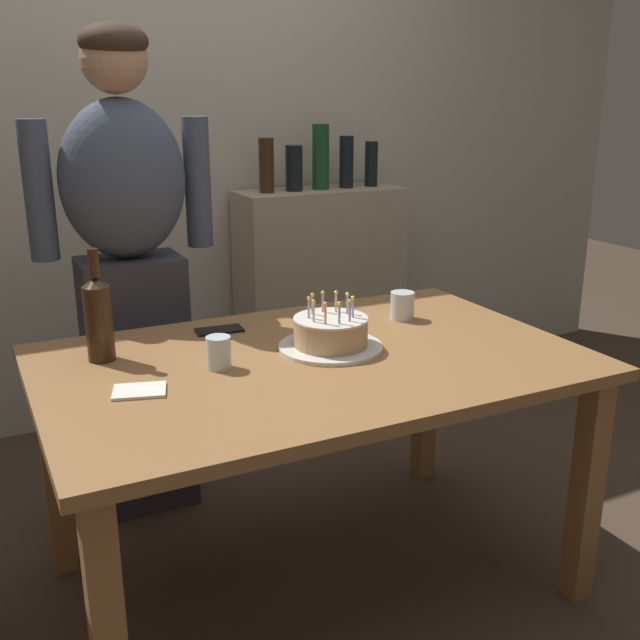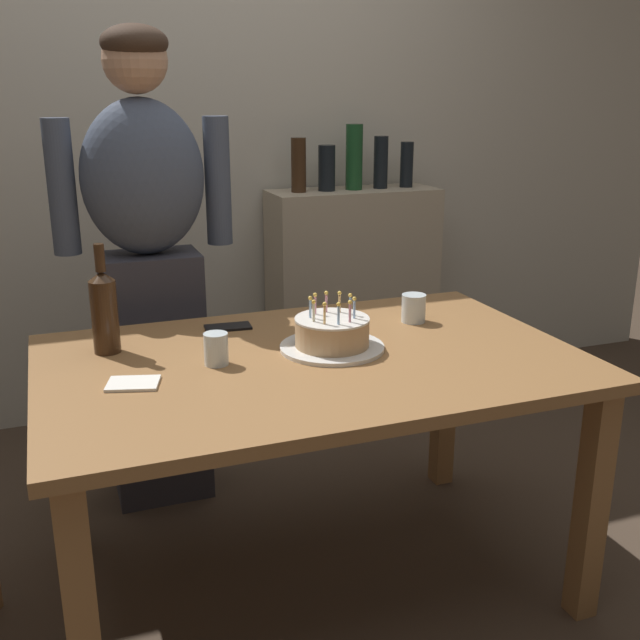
{
  "view_description": "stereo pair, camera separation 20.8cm",
  "coord_description": "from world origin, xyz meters",
  "px_view_note": "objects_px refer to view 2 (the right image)",
  "views": [
    {
      "loc": [
        -0.85,
        -1.76,
        1.45
      ],
      "look_at": [
        0.03,
        0.01,
        0.84
      ],
      "focal_mm": 41.54,
      "sensor_mm": 36.0,
      "label": 1
    },
    {
      "loc": [
        -0.66,
        -1.85,
        1.45
      ],
      "look_at": [
        0.03,
        0.01,
        0.84
      ],
      "focal_mm": 41.54,
      "sensor_mm": 36.0,
      "label": 2
    }
  ],
  "objects_px": {
    "cell_phone": "(228,327)",
    "napkin_stack": "(133,384)",
    "person_man_bearded": "(149,267)",
    "water_glass_far": "(216,349)",
    "water_glass_near": "(414,308)",
    "birthday_cake": "(332,335)",
    "wine_bottle": "(104,310)"
  },
  "relations": [
    {
      "from": "birthday_cake",
      "to": "cell_phone",
      "type": "height_order",
      "value": "birthday_cake"
    },
    {
      "from": "birthday_cake",
      "to": "cell_phone",
      "type": "distance_m",
      "value": 0.38
    },
    {
      "from": "napkin_stack",
      "to": "cell_phone",
      "type": "bearing_deg",
      "value": 48.11
    },
    {
      "from": "water_glass_near",
      "to": "napkin_stack",
      "type": "height_order",
      "value": "water_glass_near"
    },
    {
      "from": "cell_phone",
      "to": "napkin_stack",
      "type": "relative_size",
      "value": 1.12
    },
    {
      "from": "water_glass_near",
      "to": "person_man_bearded",
      "type": "relative_size",
      "value": 0.05
    },
    {
      "from": "water_glass_far",
      "to": "person_man_bearded",
      "type": "xyz_separation_m",
      "value": [
        -0.08,
        0.67,
        0.09
      ]
    },
    {
      "from": "water_glass_near",
      "to": "cell_phone",
      "type": "relative_size",
      "value": 0.63
    },
    {
      "from": "birthday_cake",
      "to": "napkin_stack",
      "type": "height_order",
      "value": "birthday_cake"
    },
    {
      "from": "water_glass_near",
      "to": "water_glass_far",
      "type": "distance_m",
      "value": 0.71
    },
    {
      "from": "water_glass_near",
      "to": "birthday_cake",
      "type": "bearing_deg",
      "value": -155.25
    },
    {
      "from": "water_glass_far",
      "to": "cell_phone",
      "type": "bearing_deg",
      "value": 70.92
    },
    {
      "from": "water_glass_near",
      "to": "wine_bottle",
      "type": "height_order",
      "value": "wine_bottle"
    },
    {
      "from": "water_glass_near",
      "to": "person_man_bearded",
      "type": "bearing_deg",
      "value": 146.39
    },
    {
      "from": "water_glass_near",
      "to": "person_man_bearded",
      "type": "height_order",
      "value": "person_man_bearded"
    },
    {
      "from": "cell_phone",
      "to": "water_glass_far",
      "type": "bearing_deg",
      "value": -104.43
    },
    {
      "from": "wine_bottle",
      "to": "napkin_stack",
      "type": "distance_m",
      "value": 0.31
    },
    {
      "from": "person_man_bearded",
      "to": "water_glass_far",
      "type": "bearing_deg",
      "value": 96.69
    },
    {
      "from": "birthday_cake",
      "to": "water_glass_near",
      "type": "bearing_deg",
      "value": 24.75
    },
    {
      "from": "birthday_cake",
      "to": "wine_bottle",
      "type": "relative_size",
      "value": 0.96
    },
    {
      "from": "water_glass_far",
      "to": "wine_bottle",
      "type": "height_order",
      "value": "wine_bottle"
    },
    {
      "from": "cell_phone",
      "to": "wine_bottle",
      "type": "bearing_deg",
      "value": -160.83
    },
    {
      "from": "napkin_stack",
      "to": "person_man_bearded",
      "type": "distance_m",
      "value": 0.77
    },
    {
      "from": "water_glass_far",
      "to": "napkin_stack",
      "type": "xyz_separation_m",
      "value": [
        -0.23,
        -0.07,
        -0.04
      ]
    },
    {
      "from": "birthday_cake",
      "to": "water_glass_near",
      "type": "distance_m",
      "value": 0.38
    },
    {
      "from": "water_glass_far",
      "to": "birthday_cake",
      "type": "bearing_deg",
      "value": 0.91
    },
    {
      "from": "birthday_cake",
      "to": "person_man_bearded",
      "type": "relative_size",
      "value": 0.18
    },
    {
      "from": "cell_phone",
      "to": "napkin_stack",
      "type": "xyz_separation_m",
      "value": [
        -0.34,
        -0.38,
        0.0
      ]
    },
    {
      "from": "birthday_cake",
      "to": "water_glass_far",
      "type": "relative_size",
      "value": 3.4
    },
    {
      "from": "water_glass_near",
      "to": "person_man_bearded",
      "type": "distance_m",
      "value": 0.92
    },
    {
      "from": "birthday_cake",
      "to": "cell_phone",
      "type": "relative_size",
      "value": 2.11
    },
    {
      "from": "water_glass_near",
      "to": "water_glass_far",
      "type": "height_order",
      "value": "water_glass_near"
    }
  ]
}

